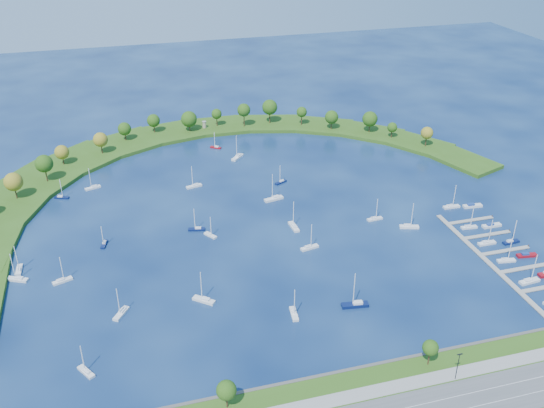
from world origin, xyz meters
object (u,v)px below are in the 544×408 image
object	(u,v)px
moored_boat_0	(86,371)
moored_boat_2	(18,279)
moored_boat_16	(62,197)
docked_boat_11	(472,206)
moored_boat_15	(194,186)
docked_boat_2	(529,281)
docked_boat_8	(469,227)
docked_boat_9	(491,225)
moored_boat_10	(19,269)
docked_boat_5	(527,255)
harbor_tower	(204,124)
moored_boat_13	(281,181)
moored_boat_9	(216,147)
moored_boat_8	(93,187)
moored_boat_5	(375,218)
moored_boat_4	(210,234)
moored_boat_7	(197,228)
moored_boat_1	(121,312)
moored_boat_6	(62,280)
moored_boat_11	(355,304)
docked_boat_6	(487,242)
moored_boat_3	(274,198)
moored_boat_20	(294,226)
moored_boat_12	(294,313)
docked_boat_4	(506,260)
moored_boat_21	(409,226)
moored_boat_19	(309,247)
docked_boat_10	(451,206)
moored_boat_14	(104,243)
docked_boat_7	(511,241)
moored_boat_18	(238,157)
dock_system	(505,261)

from	to	relation	value
moored_boat_0	moored_boat_2	bearing A→B (deg)	-9.00
moored_boat_16	docked_boat_11	distance (m)	198.19
moored_boat_15	docked_boat_2	distance (m)	161.07
docked_boat_8	docked_boat_9	size ratio (longest dim) A/B	1.22
moored_boat_10	docked_boat_5	xyz separation A→B (m)	(200.98, -45.53, -0.24)
moored_boat_2	moored_boat_10	distance (m)	6.78
harbor_tower	moored_boat_13	bearing A→B (deg)	-73.11
moored_boat_2	moored_boat_9	size ratio (longest dim) A/B	1.26
moored_boat_8	docked_boat_8	xyz separation A→B (m)	(161.03, -85.63, -0.01)
moored_boat_16	docked_boat_8	bearing A→B (deg)	-3.43
docked_boat_8	moored_boat_5	bearing A→B (deg)	158.57
moored_boat_4	moored_boat_13	distance (m)	60.91
moored_boat_7	moored_boat_9	size ratio (longest dim) A/B	1.12
docked_boat_2	docked_boat_9	xyz separation A→B (m)	(10.46, 41.02, -0.26)
moored_boat_1	moored_boat_6	bearing A→B (deg)	-107.67
moored_boat_11	moored_boat_5	bearing A→B (deg)	-112.37
moored_boat_5	docked_boat_6	world-z (taller)	docked_boat_6
harbor_tower	moored_boat_0	xyz separation A→B (m)	(-72.18, -194.91, -3.32)
moored_boat_6	moored_boat_16	distance (m)	72.48
moored_boat_4	moored_boat_3	bearing A→B (deg)	91.57
harbor_tower	moored_boat_20	world-z (taller)	moored_boat_20
docked_boat_2	docked_boat_5	bearing A→B (deg)	51.88
moored_boat_0	docked_boat_5	size ratio (longest dim) A/B	1.22
moored_boat_5	moored_boat_2	bearing A→B (deg)	177.32
moored_boat_16	docked_boat_11	xyz separation A→B (m)	(188.25, -61.98, -0.17)
moored_boat_10	docked_boat_2	distance (m)	200.20
moored_boat_10	moored_boat_12	bearing A→B (deg)	-118.33
moored_boat_4	docked_boat_9	size ratio (longest dim) A/B	1.10
moored_boat_4	docked_boat_2	distance (m)	130.90
docked_boat_4	docked_boat_9	bearing A→B (deg)	76.26
moored_boat_9	moored_boat_8	bearing A→B (deg)	62.40
moored_boat_3	moored_boat_9	distance (m)	72.09
harbor_tower	moored_boat_5	xyz separation A→B (m)	(55.65, -130.24, -3.32)
moored_boat_21	moored_boat_13	bearing A→B (deg)	143.16
harbor_tower	moored_boat_0	distance (m)	207.87
moored_boat_7	docked_boat_4	size ratio (longest dim) A/B	0.98
moored_boat_13	moored_boat_3	bearing A→B (deg)	36.02
moored_boat_19	docked_boat_10	size ratio (longest dim) A/B	0.98
moored_boat_14	moored_boat_13	bearing A→B (deg)	127.64
docked_boat_5	docked_boat_11	xyz separation A→B (m)	(1.89, 43.60, 0.05)
moored_boat_11	moored_boat_21	size ratio (longest dim) A/B	1.16
moored_boat_14	moored_boat_21	xyz separation A→B (m)	(131.69, -22.00, 0.08)
moored_boat_16	moored_boat_19	xyz separation A→B (m)	(101.89, -75.78, 0.04)
moored_boat_7	docked_boat_7	world-z (taller)	docked_boat_7
moored_boat_2	moored_boat_18	world-z (taller)	moored_boat_18
moored_boat_19	moored_boat_13	bearing A→B (deg)	73.00
moored_boat_21	moored_boat_1	bearing A→B (deg)	-150.58
docked_boat_6	dock_system	bearing A→B (deg)	-91.96
harbor_tower	docked_boat_6	world-z (taller)	docked_boat_6
moored_boat_12	moored_boat_13	bearing A→B (deg)	172.90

